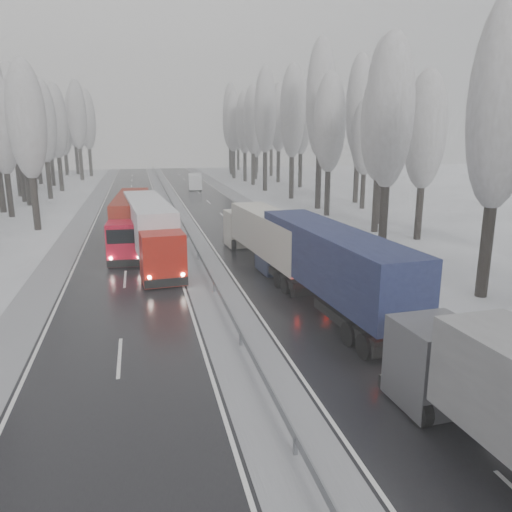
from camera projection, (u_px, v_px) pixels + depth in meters
name	position (u px, v px, depth m)	size (l,w,h in m)	color
carriageway_right	(260.00, 250.00, 40.46)	(7.50, 200.00, 0.03)	black
carriageway_left	(127.00, 257.00, 38.12)	(7.50, 200.00, 0.03)	black
median_slush	(195.00, 254.00, 39.29)	(3.00, 200.00, 0.04)	#98999F
shoulder_right	(317.00, 247.00, 41.56)	(2.40, 200.00, 0.04)	#98999F
shoulder_left	(58.00, 261.00, 37.02)	(2.40, 200.00, 0.04)	#98999F
median_guardrail	(195.00, 247.00, 39.14)	(0.12, 200.00, 0.76)	slate
tree_16	(502.00, 106.00, 26.54)	(3.60, 3.60, 16.53)	black
tree_18	(390.00, 113.00, 37.16)	(3.60, 3.60, 16.58)	black
tree_19	(425.00, 131.00, 42.47)	(3.60, 3.60, 14.57)	black
tree_20	(380.00, 123.00, 45.73)	(3.60, 3.60, 15.71)	black
tree_21	(383.00, 105.00, 49.56)	(3.60, 3.60, 18.62)	black
tree_22	(330.00, 124.00, 55.37)	(3.60, 3.60, 15.86)	black
tree_23	(365.00, 137.00, 60.91)	(3.60, 3.60, 13.55)	black
tree_24	(321.00, 100.00, 59.98)	(3.60, 3.60, 20.49)	black
tree_25	(360.00, 108.00, 65.46)	(3.60, 3.60, 19.44)	black
tree_26	(293.00, 112.00, 69.86)	(3.60, 3.60, 18.78)	black
tree_27	(330.00, 119.00, 75.41)	(3.60, 3.60, 17.62)	black
tree_28	(265.00, 111.00, 79.55)	(3.60, 3.60, 19.62)	black
tree_29	(301.00, 119.00, 85.20)	(3.60, 3.60, 18.11)	black
tree_30	(253.00, 120.00, 89.08)	(3.60, 3.60, 17.86)	black
tree_31	(279.00, 118.00, 94.07)	(3.60, 3.60, 18.58)	black
tree_32	(245.00, 123.00, 96.28)	(3.60, 3.60, 17.33)	black
tree_33	(256.00, 133.00, 101.21)	(3.60, 3.60, 14.33)	black
tree_34	(233.00, 123.00, 102.75)	(3.60, 3.60, 17.63)	black
tree_35	(271.00, 121.00, 108.48)	(3.60, 3.60, 18.25)	black
tree_36	(231.00, 116.00, 111.94)	(3.60, 3.60, 20.23)	black
tree_37	(257.00, 128.00, 117.87)	(3.60, 3.60, 16.37)	black
tree_38	(230.00, 123.00, 122.65)	(3.60, 3.60, 17.97)	black
tree_39	(238.00, 128.00, 127.33)	(3.60, 3.60, 16.19)	black
tree_62	(27.00, 121.00, 46.68)	(3.60, 3.60, 16.04)	black
tree_64	(1.00, 127.00, 54.31)	(3.60, 3.60, 15.42)	black
tree_66	(22.00, 128.00, 63.47)	(3.60, 3.60, 15.23)	black
tree_67	(16.00, 120.00, 66.65)	(3.60, 3.60, 17.09)	black
tree_68	(43.00, 122.00, 69.99)	(3.60, 3.60, 16.65)	black
tree_69	(11.00, 110.00, 72.28)	(3.60, 3.60, 19.35)	black
tree_70	(56.00, 122.00, 79.51)	(3.60, 3.60, 17.09)	black
tree_71	(28.00, 112.00, 81.84)	(3.60, 3.60, 19.61)	black
tree_72	(49.00, 130.00, 88.06)	(3.60, 3.60, 15.11)	black
tree_73	(35.00, 123.00, 90.88)	(3.60, 3.60, 17.22)	black
tree_74	(77.00, 115.00, 98.42)	(3.60, 3.60, 19.68)	black
tree_75	(32.00, 119.00, 100.34)	(3.60, 3.60, 18.60)	black
tree_76	(87.00, 120.00, 107.70)	(3.60, 3.60, 18.55)	black
tree_77	(63.00, 133.00, 110.87)	(3.60, 3.60, 14.32)	black
tree_78	(73.00, 118.00, 112.99)	(3.60, 3.60, 19.55)	black
tree_79	(64.00, 125.00, 116.53)	(3.60, 3.60, 17.07)	black
truck_blue_box	(322.00, 259.00, 27.12)	(3.95, 17.40, 4.43)	#1A2443
truck_cream_box	(268.00, 235.00, 34.96)	(3.69, 15.56, 3.96)	beige
box_truck_distant	(195.00, 181.00, 84.48)	(2.67, 7.01, 2.56)	silver
truck_red_white	(150.00, 226.00, 37.06)	(3.99, 16.98, 4.32)	#A61209
truck_red_red	(131.00, 217.00, 41.94)	(3.40, 15.96, 4.07)	red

